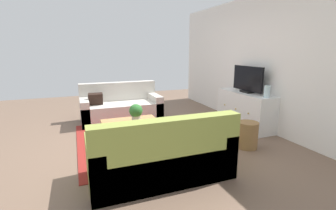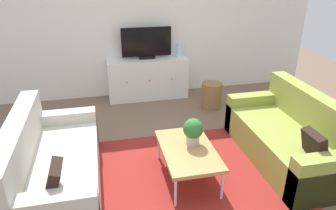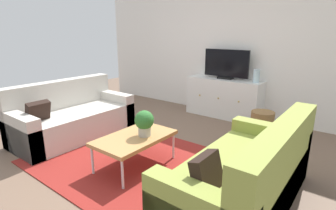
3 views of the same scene
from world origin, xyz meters
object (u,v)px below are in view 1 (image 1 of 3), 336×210
(couch_left_side, at_px, (120,108))
(wicker_basket, at_px, (247,135))
(tv_console, at_px, (245,110))
(coffee_table, at_px, (130,123))
(flat_screen_tv, at_px, (248,80))
(couch_right_side, at_px, (162,158))
(potted_plant, at_px, (136,112))
(glass_vase, at_px, (267,92))

(couch_left_side, height_order, wicker_basket, couch_left_side)
(couch_left_side, height_order, tv_console, couch_left_side)
(wicker_basket, bearing_deg, couch_left_side, -145.47)
(coffee_table, xyz_separation_m, flat_screen_tv, (-0.05, 2.49, 0.64))
(couch_right_side, xyz_separation_m, coffee_table, (-1.37, -0.10, 0.08))
(potted_plant, relative_size, wicker_basket, 0.70)
(glass_vase, bearing_deg, coffee_table, -102.26)
(potted_plant, bearing_deg, tv_console, 93.23)
(couch_right_side, height_order, coffee_table, couch_right_side)
(couch_right_side, relative_size, flat_screen_tv, 2.04)
(flat_screen_tv, bearing_deg, tv_console, -90.00)
(couch_left_side, height_order, couch_right_side, same)
(flat_screen_tv, bearing_deg, wicker_basket, -36.36)
(couch_left_side, relative_size, wicker_basket, 4.01)
(couch_right_side, xyz_separation_m, potted_plant, (-1.29, -0.01, 0.28))
(glass_vase, bearing_deg, couch_right_side, -70.60)
(couch_right_side, height_order, tv_console, couch_right_side)
(couch_left_side, relative_size, tv_console, 1.25)
(couch_left_side, bearing_deg, potted_plant, -0.31)
(potted_plant, xyz_separation_m, wicker_basket, (0.85, 1.68, -0.34))
(couch_right_side, distance_m, flat_screen_tv, 2.88)
(couch_left_side, distance_m, coffee_table, 1.51)
(glass_vase, bearing_deg, flat_screen_tv, 178.06)
(couch_left_side, bearing_deg, coffee_table, -3.65)
(coffee_table, relative_size, potted_plant, 3.08)
(couch_left_side, distance_m, flat_screen_tv, 2.89)
(potted_plant, height_order, glass_vase, glass_vase)
(couch_left_side, relative_size, glass_vase, 7.75)
(coffee_table, bearing_deg, potted_plant, 47.57)
(potted_plant, bearing_deg, flat_screen_tv, 93.21)
(flat_screen_tv, bearing_deg, couch_left_side, -121.14)
(tv_console, relative_size, flat_screen_tv, 1.63)
(potted_plant, xyz_separation_m, tv_console, (-0.13, 2.38, -0.20))
(coffee_table, bearing_deg, tv_console, 91.27)
(glass_vase, height_order, wicker_basket, glass_vase)
(couch_right_side, relative_size, coffee_table, 1.85)
(coffee_table, height_order, flat_screen_tv, flat_screen_tv)
(tv_console, bearing_deg, glass_vase, 0.00)
(glass_vase, bearing_deg, potted_plant, -100.86)
(tv_console, xyz_separation_m, flat_screen_tv, (-0.00, 0.02, 0.64))
(couch_right_side, relative_size, wicker_basket, 4.01)
(potted_plant, xyz_separation_m, glass_vase, (0.46, 2.38, 0.28))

